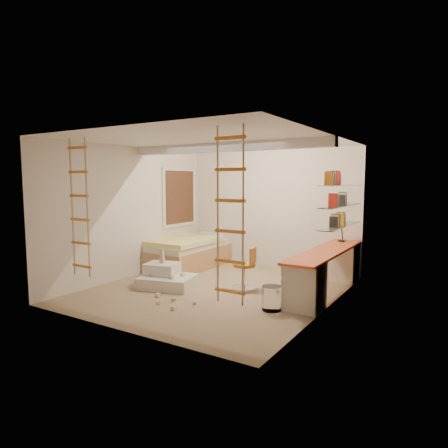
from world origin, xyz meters
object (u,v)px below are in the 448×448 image
Objects in this scene: swivel_chair at (245,274)px; bed at (189,253)px; play_platform at (166,278)px; desk at (326,270)px.

bed is at bearing 154.43° from swivel_chair.
bed is 1.82× the size of play_platform.
desk is 3.67× the size of swivel_chair.
desk is 3.22m from bed.
swivel_chair reaches higher than play_platform.
play_platform is at bearing -155.98° from desk.
bed is at bearing 111.69° from play_platform.
bed is 1.64m from play_platform.
bed is (-3.20, 0.36, -0.07)m from desk.
swivel_chair is at bearing -156.35° from desk.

